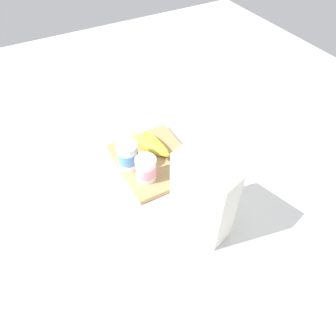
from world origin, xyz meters
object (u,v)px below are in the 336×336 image
at_px(banana_bunch, 153,145).
at_px(yogurt_cup_front, 146,169).
at_px(yogurt_cup_back, 128,155).
at_px(cutting_board, 154,160).
at_px(cereal_box, 201,198).

bearing_deg(banana_bunch, yogurt_cup_front, 144.01).
bearing_deg(yogurt_cup_back, cutting_board, -97.52).
distance_m(cereal_box, yogurt_cup_front, 0.25).
height_order(yogurt_cup_back, banana_bunch, yogurt_cup_back).
relative_size(yogurt_cup_front, yogurt_cup_back, 0.88).
bearing_deg(banana_bunch, cutting_board, 155.56).
relative_size(cereal_box, yogurt_cup_front, 3.05).
bearing_deg(cereal_box, banana_bunch, 160.07).
xyz_separation_m(cutting_board, yogurt_cup_back, (0.01, 0.09, 0.06)).
height_order(cereal_box, yogurt_cup_front, cereal_box).
bearing_deg(banana_bunch, yogurt_cup_back, 107.17).
xyz_separation_m(yogurt_cup_back, banana_bunch, (0.03, -0.11, -0.03)).
height_order(cutting_board, banana_bunch, banana_bunch).
distance_m(yogurt_cup_front, yogurt_cup_back, 0.09).
height_order(yogurt_cup_front, banana_bunch, yogurt_cup_front).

